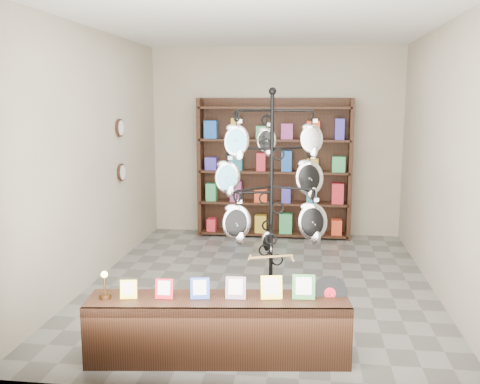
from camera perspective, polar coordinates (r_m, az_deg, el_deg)
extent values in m
plane|color=slate|center=(6.50, 2.21, -9.69)|extent=(5.00, 5.00, 0.00)
plane|color=#B5A792|center=(8.65, 3.78, 5.35)|extent=(4.00, 0.00, 4.00)
plane|color=#B5A792|center=(3.71, -1.12, -0.59)|extent=(4.00, 0.00, 4.00)
plane|color=#B5A792|center=(6.65, -15.17, 3.69)|extent=(0.00, 5.00, 5.00)
plane|color=#B5A792|center=(6.31, 20.72, 3.09)|extent=(0.00, 5.00, 5.00)
plane|color=white|center=(6.19, 2.40, 17.52)|extent=(5.00, 5.00, 0.00)
cylinder|color=black|center=(5.61, 3.25, -12.77)|extent=(0.57, 0.57, 0.03)
cylinder|color=black|center=(5.29, 3.36, -1.71)|extent=(0.05, 0.05, 2.23)
sphere|color=black|center=(5.18, 3.49, 10.69)|extent=(0.07, 0.07, 0.07)
ellipsoid|color=silver|center=(5.61, 2.90, -5.38)|extent=(0.12, 0.07, 0.23)
cube|color=tan|center=(5.08, 3.32, -6.89)|extent=(0.41, 0.15, 0.04)
cube|color=black|center=(4.65, -2.35, -14.37)|extent=(2.22, 0.71, 0.53)
cube|color=gold|center=(4.61, -11.79, -10.12)|extent=(0.14, 0.07, 0.16)
cube|color=red|center=(4.56, -8.08, -10.19)|extent=(0.15, 0.07, 0.17)
cube|color=#263FA5|center=(4.52, -4.29, -10.21)|extent=(0.16, 0.07, 0.18)
cube|color=#E54C33|center=(4.51, -0.46, -10.19)|extent=(0.17, 0.08, 0.19)
cube|color=gold|center=(4.51, 3.37, -10.12)|extent=(0.18, 0.08, 0.20)
cube|color=#337233|center=(4.53, 6.81, -10.01)|extent=(0.19, 0.08, 0.21)
cylinder|color=black|center=(4.63, 9.57, -10.61)|extent=(0.30, 0.10, 0.29)
cylinder|color=red|center=(4.63, 9.57, -10.62)|extent=(0.10, 0.04, 0.10)
cylinder|color=#452C13|center=(4.67, -14.18, -10.71)|extent=(0.10, 0.10, 0.04)
cylinder|color=#452C13|center=(4.64, -14.22, -9.68)|extent=(0.02, 0.02, 0.14)
sphere|color=#FFBF59|center=(4.61, -14.27, -8.52)|extent=(0.06, 0.06, 0.06)
cube|color=black|center=(8.63, 3.72, 2.67)|extent=(2.40, 0.04, 2.20)
cube|color=black|center=(8.63, -4.20, 2.66)|extent=(0.06, 0.36, 2.20)
cube|color=black|center=(8.48, 11.64, 2.36)|extent=(0.06, 0.36, 2.20)
cube|color=black|center=(8.67, 3.58, -4.37)|extent=(2.36, 0.36, 0.04)
cube|color=black|center=(8.56, 3.61, -1.12)|extent=(2.36, 0.36, 0.03)
cube|color=black|center=(8.48, 3.65, 2.20)|extent=(2.36, 0.36, 0.04)
cube|color=black|center=(8.43, 3.69, 5.57)|extent=(2.36, 0.36, 0.04)
cube|color=black|center=(8.40, 3.72, 8.97)|extent=(2.36, 0.36, 0.04)
cylinder|color=black|center=(7.36, -12.68, 6.69)|extent=(0.03, 0.24, 0.24)
cylinder|color=black|center=(7.41, -12.51, 2.06)|extent=(0.03, 0.24, 0.24)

